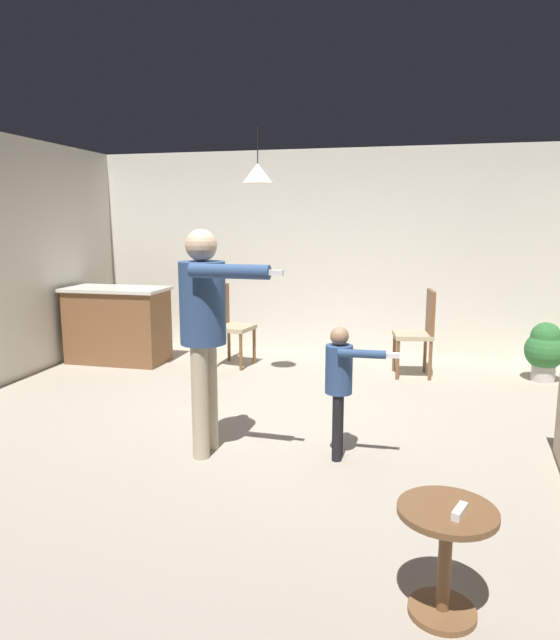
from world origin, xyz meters
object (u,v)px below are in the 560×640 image
Objects in this scene: side_table_by_couch at (445,548)px; person_child at (340,378)px; person_adult at (205,318)px; dining_chair_by_counter at (229,322)px; dining_chair_near_wall at (419,329)px; kitchen_counter at (118,325)px; potted_plant_corner at (545,349)px; spare_remote_on_table at (460,511)px.

person_child is (-0.68, 1.61, 0.30)m from side_table_by_couch.
person_adult reaches higher than dining_chair_by_counter.
dining_chair_near_wall is at bearing 101.14° from dining_chair_by_counter.
kitchen_counter is 3.71m from dining_chair_near_wall.
side_table_by_couch is at bearing -106.86° from potted_plant_corner.
person_child reaches higher than side_table_by_couch.
dining_chair_by_counter is 1.50× the size of potted_plant_corner.
side_table_by_couch is 2.35m from person_adult.
potted_plant_corner is at bearing 135.32° from person_adult.
spare_remote_on_table is (1.73, -1.52, -0.52)m from person_adult.
person_adult is 2.57× the size of potted_plant_corner.
dining_chair_by_counter is at bearing 120.07° from side_table_by_couch.
person_child is 7.77× the size of spare_remote_on_table.
person_adult reaches higher than kitchen_counter.
person_adult is 4.10m from potted_plant_corner.
potted_plant_corner is (3.65, 0.13, -0.18)m from dining_chair_by_counter.
potted_plant_corner is (1.37, 0.10, -0.18)m from dining_chair_near_wall.
dining_chair_near_wall is (2.28, 0.02, 0.00)m from dining_chair_by_counter.
person_child reaches higher than kitchen_counter.
potted_plant_corner is (2.96, 2.75, -0.69)m from person_adult.
person_adult is at bearing -83.34° from person_child.
potted_plant_corner reaches higher than side_table_by_couch.
spare_remote_on_table is (2.42, -4.14, -0.01)m from dining_chair_by_counter.
person_child is 2.57m from dining_chair_near_wall.
person_adult is 13.17× the size of spare_remote_on_table.
spare_remote_on_table reaches higher than side_table_by_couch.
person_adult is at bearing 25.32° from dining_chair_by_counter.
kitchen_counter is 1.26× the size of dining_chair_near_wall.
dining_chair_near_wall reaches higher than side_table_by_couch.
side_table_by_couch is 1.78m from person_child.
dining_chair_by_counter is (-0.69, 2.62, -0.52)m from person_adult.
kitchen_counter is 1.89× the size of potted_plant_corner.
kitchen_counter is 9.69× the size of spare_remote_on_table.
person_adult reaches higher than person_child.
person_child is at bearing -126.94° from potted_plant_corner.
dining_chair_near_wall is at bearing 91.23° from side_table_by_couch.
potted_plant_corner is (1.28, 4.22, 0.04)m from side_table_by_couch.
person_child is at bearing 44.82° from dining_chair_by_counter.
kitchen_counter is 0.74× the size of person_adult.
person_child reaches higher than dining_chair_by_counter.
person_adult is at bearing 138.81° from side_table_by_couch.
dining_chair_by_counter is at bearing 120.25° from spare_remote_on_table.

